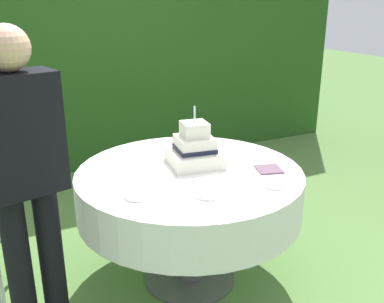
{
  "coord_description": "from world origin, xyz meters",
  "views": [
    {
      "loc": [
        -1.03,
        -2.14,
        1.7
      ],
      "look_at": [
        0.03,
        0.04,
        0.84
      ],
      "focal_mm": 41.08,
      "sensor_mm": 36.0,
      "label": 1
    }
  ],
  "objects_px": {
    "serving_plate_near": "(208,195)",
    "napkin_stack": "(269,169)",
    "wedding_cake": "(195,149)",
    "serving_plate_left": "(137,196)",
    "standing_person": "(24,176)",
    "serving_plate_right": "(221,147)",
    "cake_table": "(189,192)",
    "serving_plate_far": "(274,185)"
  },
  "relations": [
    {
      "from": "serving_plate_right",
      "to": "cake_table",
      "type": "bearing_deg",
      "value": -143.45
    },
    {
      "from": "serving_plate_near",
      "to": "napkin_stack",
      "type": "distance_m",
      "value": 0.52
    },
    {
      "from": "cake_table",
      "to": "serving_plate_far",
      "type": "distance_m",
      "value": 0.53
    },
    {
      "from": "serving_plate_near",
      "to": "serving_plate_left",
      "type": "xyz_separation_m",
      "value": [
        -0.33,
        0.14,
        0.0
      ]
    },
    {
      "from": "cake_table",
      "to": "serving_plate_near",
      "type": "height_order",
      "value": "serving_plate_near"
    },
    {
      "from": "serving_plate_left",
      "to": "standing_person",
      "type": "height_order",
      "value": "standing_person"
    },
    {
      "from": "cake_table",
      "to": "serving_plate_far",
      "type": "relative_size",
      "value": 11.1
    },
    {
      "from": "wedding_cake",
      "to": "standing_person",
      "type": "xyz_separation_m",
      "value": [
        -0.99,
        -0.22,
        0.09
      ]
    },
    {
      "from": "wedding_cake",
      "to": "serving_plate_left",
      "type": "xyz_separation_m",
      "value": [
        -0.47,
        -0.29,
        -0.09
      ]
    },
    {
      "from": "wedding_cake",
      "to": "serving_plate_far",
      "type": "height_order",
      "value": "wedding_cake"
    },
    {
      "from": "serving_plate_far",
      "to": "serving_plate_right",
      "type": "xyz_separation_m",
      "value": [
        0.07,
        0.68,
        0.0
      ]
    },
    {
      "from": "cake_table",
      "to": "wedding_cake",
      "type": "height_order",
      "value": "wedding_cake"
    },
    {
      "from": "serving_plate_right",
      "to": "wedding_cake",
      "type": "bearing_deg",
      "value": -146.19
    },
    {
      "from": "wedding_cake",
      "to": "serving_plate_right",
      "type": "bearing_deg",
      "value": 33.81
    },
    {
      "from": "serving_plate_far",
      "to": "serving_plate_right",
      "type": "relative_size",
      "value": 0.8
    },
    {
      "from": "standing_person",
      "to": "cake_table",
      "type": "bearing_deg",
      "value": 9.13
    },
    {
      "from": "serving_plate_right",
      "to": "standing_person",
      "type": "distance_m",
      "value": 1.36
    },
    {
      "from": "serving_plate_near",
      "to": "serving_plate_far",
      "type": "distance_m",
      "value": 0.38
    },
    {
      "from": "wedding_cake",
      "to": "napkin_stack",
      "type": "bearing_deg",
      "value": -38.99
    },
    {
      "from": "serving_plate_near",
      "to": "serving_plate_right",
      "type": "xyz_separation_m",
      "value": [
        0.44,
        0.63,
        0.0
      ]
    },
    {
      "from": "cake_table",
      "to": "standing_person",
      "type": "xyz_separation_m",
      "value": [
        -0.91,
        -0.15,
        0.32
      ]
    },
    {
      "from": "cake_table",
      "to": "standing_person",
      "type": "distance_m",
      "value": 0.98
    },
    {
      "from": "standing_person",
      "to": "serving_plate_far",
      "type": "bearing_deg",
      "value": -11.96
    },
    {
      "from": "napkin_stack",
      "to": "wedding_cake",
      "type": "bearing_deg",
      "value": 141.01
    },
    {
      "from": "serving_plate_far",
      "to": "serving_plate_left",
      "type": "relative_size",
      "value": 0.91
    },
    {
      "from": "wedding_cake",
      "to": "serving_plate_left",
      "type": "distance_m",
      "value": 0.56
    },
    {
      "from": "cake_table",
      "to": "napkin_stack",
      "type": "relative_size",
      "value": 9.38
    },
    {
      "from": "serving_plate_near",
      "to": "napkin_stack",
      "type": "height_order",
      "value": "serving_plate_near"
    },
    {
      "from": "serving_plate_near",
      "to": "napkin_stack",
      "type": "relative_size",
      "value": 0.88
    },
    {
      "from": "cake_table",
      "to": "serving_plate_far",
      "type": "bearing_deg",
      "value": -52.71
    },
    {
      "from": "cake_table",
      "to": "standing_person",
      "type": "relative_size",
      "value": 0.83
    },
    {
      "from": "serving_plate_near",
      "to": "napkin_stack",
      "type": "bearing_deg",
      "value": 17.93
    },
    {
      "from": "wedding_cake",
      "to": "serving_plate_near",
      "type": "xyz_separation_m",
      "value": [
        -0.15,
        -0.44,
        -0.09
      ]
    },
    {
      "from": "serving_plate_right",
      "to": "standing_person",
      "type": "relative_size",
      "value": 0.09
    },
    {
      "from": "cake_table",
      "to": "wedding_cake",
      "type": "relative_size",
      "value": 3.67
    },
    {
      "from": "wedding_cake",
      "to": "napkin_stack",
      "type": "height_order",
      "value": "wedding_cake"
    },
    {
      "from": "serving_plate_left",
      "to": "standing_person",
      "type": "distance_m",
      "value": 0.55
    },
    {
      "from": "serving_plate_near",
      "to": "standing_person",
      "type": "bearing_deg",
      "value": 165.81
    },
    {
      "from": "cake_table",
      "to": "serving_plate_left",
      "type": "xyz_separation_m",
      "value": [
        -0.4,
        -0.21,
        0.14
      ]
    },
    {
      "from": "wedding_cake",
      "to": "standing_person",
      "type": "relative_size",
      "value": 0.23
    },
    {
      "from": "napkin_stack",
      "to": "serving_plate_far",
      "type": "bearing_deg",
      "value": -118.84
    },
    {
      "from": "cake_table",
      "to": "serving_plate_left",
      "type": "relative_size",
      "value": 10.04
    }
  ]
}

